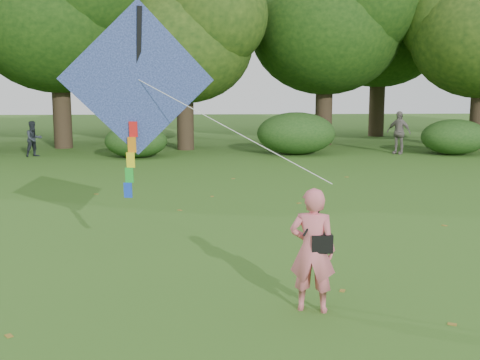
{
  "coord_description": "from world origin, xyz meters",
  "views": [
    {
      "loc": [
        -0.84,
        -8.68,
        3.28
      ],
      "look_at": [
        -0.3,
        2.0,
        1.5
      ],
      "focal_mm": 45.0,
      "sensor_mm": 36.0,
      "label": 1
    }
  ],
  "objects_px": {
    "bystander_right": "(399,133)",
    "bystander_left": "(34,139)",
    "man_kite_flyer": "(312,250)",
    "flying_kite": "(138,82)"
  },
  "relations": [
    {
      "from": "bystander_right",
      "to": "bystander_left",
      "type": "bearing_deg",
      "value": -137.12
    },
    {
      "from": "bystander_left",
      "to": "flying_kite",
      "type": "height_order",
      "value": "flying_kite"
    },
    {
      "from": "bystander_right",
      "to": "flying_kite",
      "type": "height_order",
      "value": "flying_kite"
    },
    {
      "from": "man_kite_flyer",
      "to": "bystander_left",
      "type": "height_order",
      "value": "man_kite_flyer"
    },
    {
      "from": "bystander_left",
      "to": "flying_kite",
      "type": "bearing_deg",
      "value": -108.59
    },
    {
      "from": "man_kite_flyer",
      "to": "flying_kite",
      "type": "xyz_separation_m",
      "value": [
        -2.63,
        1.94,
        2.35
      ]
    },
    {
      "from": "flying_kite",
      "to": "bystander_left",
      "type": "bearing_deg",
      "value": 111.7
    },
    {
      "from": "flying_kite",
      "to": "bystander_right",
      "type": "bearing_deg",
      "value": 59.53
    },
    {
      "from": "man_kite_flyer",
      "to": "bystander_left",
      "type": "bearing_deg",
      "value": -47.9
    },
    {
      "from": "man_kite_flyer",
      "to": "bystander_left",
      "type": "distance_m",
      "value": 20.23
    }
  ]
}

